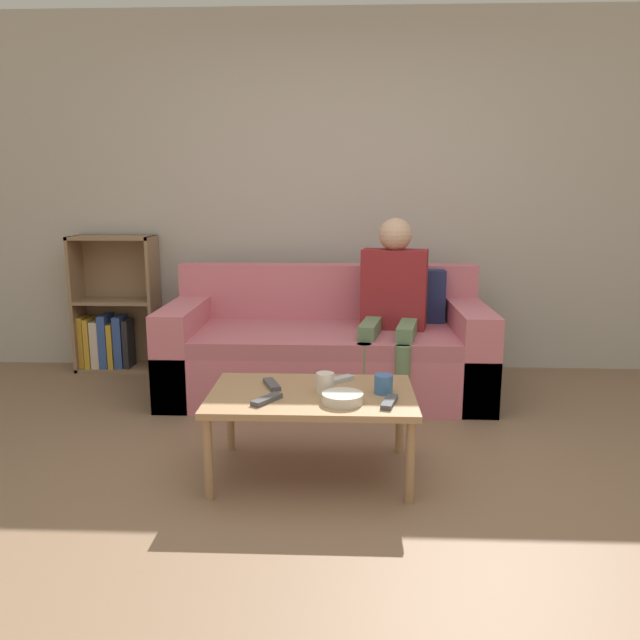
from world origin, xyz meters
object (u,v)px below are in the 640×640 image
couch (327,351)px  person_adult (393,295)px  tv_remote_2 (272,384)px  snack_bowl (343,398)px  bookshelf (114,317)px  tv_remote_3 (338,380)px  coffee_table (312,401)px  tv_remote_1 (267,400)px  tv_remote_0 (389,402)px  cup_near (325,383)px  cup_far (384,384)px

couch → person_adult: bearing=-10.5°
tv_remote_2 → snack_bowl: (0.34, -0.23, 0.01)m
bookshelf → tv_remote_3: bearing=-43.2°
couch → coffee_table: couch is taller
tv_remote_1 → coffee_table: bearing=69.2°
person_adult → tv_remote_3: size_ratio=7.35×
person_adult → tv_remote_0: bearing=-83.7°
cup_near → tv_remote_0: (0.29, -0.14, -0.04)m
coffee_table → tv_remote_2: (-0.20, 0.08, 0.05)m
cup_far → tv_remote_1: 0.55m
tv_remote_1 → snack_bowl: 0.34m
person_adult → tv_remote_0: 1.36m
couch → cup_near: size_ratio=21.23×
person_adult → tv_remote_2: (-0.65, -1.10, -0.26)m
coffee_table → tv_remote_3: bearing=54.1°
tv_remote_0 → person_adult: bearing=100.0°
cup_near → cup_far: 0.27m
coffee_table → cup_near: size_ratio=9.73×
cup_far → tv_remote_3: bearing=141.8°
tv_remote_0 → bookshelf: bearing=149.7°
bookshelf → tv_remote_1: bookshelf is taller
snack_bowl → bookshelf: bearing=132.1°
couch → tv_remote_1: 1.42m
coffee_table → tv_remote_3: 0.22m
couch → coffee_table: (-0.04, -1.26, 0.08)m
person_adult → tv_remote_1: (-0.65, -1.32, -0.26)m
person_adult → snack_bowl: (-0.31, -1.32, -0.25)m
couch → person_adult: 0.58m
cup_near → snack_bowl: (0.08, -0.13, -0.03)m
bookshelf → cup_far: bearing=-42.7°
bookshelf → person_adult: (2.05, -0.60, 0.28)m
cup_near → tv_remote_0: 0.32m
cup_near → tv_remote_3: cup_near is taller
person_adult → tv_remote_1: person_adult is taller
coffee_table → tv_remote_0: (0.35, -0.15, 0.05)m
person_adult → cup_far: person_adult is taller
couch → tv_remote_0: couch is taller
tv_remote_3 → cup_far: bearing=9.9°
bookshelf → tv_remote_2: 2.20m
tv_remote_0 → tv_remote_2: 0.60m
cup_far → couch: bearing=103.3°
tv_remote_0 → snack_bowl: size_ratio=0.96×
couch → bookshelf: size_ratio=2.07×
bookshelf → tv_remote_0: (1.94, -1.93, 0.02)m
tv_remote_1 → couch: bearing=113.9°
couch → tv_remote_0: bearing=-77.5°
coffee_table → person_adult: person_adult is taller
person_adult → cup_near: bearing=-97.5°
cup_near → tv_remote_2: 0.28m
tv_remote_1 → tv_remote_2: 0.22m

